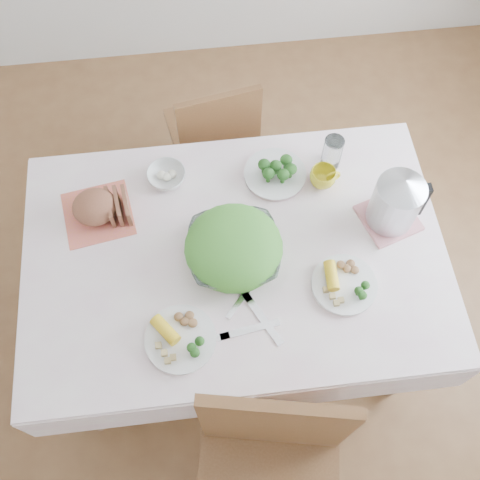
{
  "coord_description": "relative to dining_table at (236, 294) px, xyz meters",
  "views": [
    {
      "loc": [
        -0.08,
        -0.87,
        2.55
      ],
      "look_at": [
        0.02,
        0.02,
        0.82
      ],
      "focal_mm": 42.0,
      "sensor_mm": 36.0,
      "label": 1
    }
  ],
  "objects": [
    {
      "name": "floor",
      "position": [
        0.0,
        0.0,
        -0.38
      ],
      "size": [
        3.6,
        3.6,
        0.0
      ],
      "primitive_type": "plane",
      "color": "brown",
      "rests_on": "ground"
    },
    {
      "name": "dining_table",
      "position": [
        0.0,
        0.0,
        0.0
      ],
      "size": [
        1.4,
        0.9,
        0.75
      ],
      "primitive_type": "cube",
      "color": "brown",
      "rests_on": "floor"
    },
    {
      "name": "tablecloth",
      "position": [
        0.0,
        0.0,
        0.38
      ],
      "size": [
        1.5,
        1.0,
        0.01
      ],
      "primitive_type": "cube",
      "color": "white",
      "rests_on": "dining_table"
    },
    {
      "name": "chair_far",
      "position": [
        -0.02,
        0.82,
        0.09
      ],
      "size": [
        0.44,
        0.44,
        0.84
      ],
      "primitive_type": "cube",
      "rotation": [
        0.0,
        0.0,
        3.32
      ],
      "color": "brown",
      "rests_on": "floor"
    },
    {
      "name": "salad_bowl",
      "position": [
        -0.01,
        -0.01,
        0.43
      ],
      "size": [
        0.33,
        0.33,
        0.08
      ],
      "primitive_type": "imported",
      "rotation": [
        0.0,
        0.0,
        -0.02
      ],
      "color": "white",
      "rests_on": "tablecloth"
    },
    {
      "name": "dinner_plate_left",
      "position": [
        -0.21,
        -0.3,
        0.4
      ],
      "size": [
        0.3,
        0.3,
        0.02
      ],
      "primitive_type": "cylinder",
      "rotation": [
        0.0,
        0.0,
        0.3
      ],
      "color": "white",
      "rests_on": "tablecloth"
    },
    {
      "name": "dinner_plate_right",
      "position": [
        0.36,
        -0.17,
        0.4
      ],
      "size": [
        0.3,
        0.3,
        0.02
      ],
      "primitive_type": "cylinder",
      "rotation": [
        0.0,
        0.0,
        -0.38
      ],
      "color": "white",
      "rests_on": "tablecloth"
    },
    {
      "name": "broccoli_plate",
      "position": [
        0.19,
        0.31,
        0.4
      ],
      "size": [
        0.25,
        0.25,
        0.02
      ],
      "primitive_type": "cylinder",
      "rotation": [
        0.0,
        0.0,
        0.08
      ],
      "color": "beige",
      "rests_on": "tablecloth"
    },
    {
      "name": "napkin",
      "position": [
        -0.48,
        0.22,
        0.39
      ],
      "size": [
        0.28,
        0.28,
        0.0
      ],
      "primitive_type": "cube",
      "rotation": [
        0.0,
        0.0,
        0.17
      ],
      "color": "#D96751",
      "rests_on": "tablecloth"
    },
    {
      "name": "bread_loaf",
      "position": [
        -0.48,
        0.22,
        0.45
      ],
      "size": [
        0.19,
        0.19,
        0.1
      ],
      "primitive_type": "ellipsoid",
      "rotation": [
        0.0,
        0.0,
        0.24
      ],
      "color": "brown",
      "rests_on": "napkin"
    },
    {
      "name": "fruit_bowl",
      "position": [
        -0.22,
        0.34,
        0.41
      ],
      "size": [
        0.16,
        0.16,
        0.05
      ],
      "primitive_type": "imported",
      "rotation": [
        0.0,
        0.0,
        0.14
      ],
      "color": "white",
      "rests_on": "tablecloth"
    },
    {
      "name": "yellow_mug",
      "position": [
        0.36,
        0.26,
        0.43
      ],
      "size": [
        0.11,
        0.11,
        0.08
      ],
      "primitive_type": "imported",
      "rotation": [
        0.0,
        0.0,
        0.13
      ],
      "color": "yellow",
      "rests_on": "tablecloth"
    },
    {
      "name": "glass_tumbler",
      "position": [
        0.41,
        0.34,
        0.45
      ],
      "size": [
        0.09,
        0.09,
        0.14
      ],
      "primitive_type": "cylinder",
      "rotation": [
        0.0,
        0.0,
        0.27
      ],
      "color": "white",
      "rests_on": "tablecloth"
    },
    {
      "name": "pink_tray",
      "position": [
        0.57,
        0.07,
        0.4
      ],
      "size": [
        0.24,
        0.24,
        0.02
      ],
      "primitive_type": "cube",
      "rotation": [
        0.0,
        0.0,
        0.32
      ],
      "color": "#D68389",
      "rests_on": "tablecloth"
    },
    {
      "name": "electric_kettle",
      "position": [
        0.57,
        0.07,
        0.51
      ],
      "size": [
        0.18,
        0.18,
        0.24
      ],
      "primitive_type": "cylinder",
      "rotation": [
        0.0,
        0.0,
        0.06
      ],
      "color": "#B2B5BA",
      "rests_on": "pink_tray"
    },
    {
      "name": "fork_left",
      "position": [
        0.06,
        -0.25,
        0.39
      ],
      "size": [
        0.12,
        0.2,
        0.0
      ],
      "primitive_type": "cube",
      "rotation": [
        0.0,
        0.0,
        0.47
      ],
      "color": "silver",
      "rests_on": "tablecloth"
    },
    {
      "name": "fork_right",
      "position": [
        0.0,
        -0.18,
        0.39
      ],
      "size": [
        0.12,
        0.14,
        0.0
      ],
      "primitive_type": "cube",
      "rotation": [
        0.0,
        0.0,
        -0.71
      ],
      "color": "silver",
      "rests_on": "tablecloth"
    },
    {
      "name": "knife",
      "position": [
        0.02,
        -0.29,
        0.39
      ],
      "size": [
        0.2,
        0.05,
        0.0
      ],
      "primitive_type": "cube",
      "rotation": [
        0.0,
        0.0,
        1.72
      ],
      "color": "silver",
      "rests_on": "tablecloth"
    }
  ]
}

